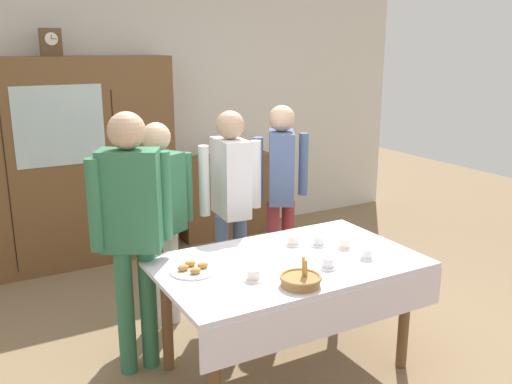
{
  "coord_description": "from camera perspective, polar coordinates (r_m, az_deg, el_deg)",
  "views": [
    {
      "loc": [
        -1.75,
        -2.95,
        2.07
      ],
      "look_at": [
        0.0,
        0.2,
        1.11
      ],
      "focal_mm": 38.94,
      "sensor_mm": 36.0,
      "label": 1
    }
  ],
  "objects": [
    {
      "name": "tea_cup_near_left",
      "position": [
        3.77,
        6.42,
        -5.03
      ],
      "size": [
        0.13,
        0.13,
        0.06
      ],
      "color": "silver",
      "rests_on": "dining_table"
    },
    {
      "name": "pastry_plate",
      "position": [
        3.36,
        -6.47,
        -7.88
      ],
      "size": [
        0.28,
        0.28,
        0.05
      ],
      "color": "white",
      "rests_on": "dining_table"
    },
    {
      "name": "bookshelf_low",
      "position": [
        6.16,
        -3.17,
        -0.33
      ],
      "size": [
        1.04,
        0.35,
        0.89
      ],
      "color": "brown",
      "rests_on": "ground"
    },
    {
      "name": "back_wall",
      "position": [
        5.91,
        -11.74,
        7.65
      ],
      "size": [
        6.4,
        0.1,
        2.7
      ],
      "primitive_type": "cube",
      "color": "silver",
      "rests_on": "ground"
    },
    {
      "name": "person_behind_table_right",
      "position": [
        3.49,
        -12.64,
        -2.7
      ],
      "size": [
        0.52,
        0.35,
        1.69
      ],
      "color": "#33704C",
      "rests_on": "ground"
    },
    {
      "name": "mantel_clock",
      "position": [
        5.37,
        -20.34,
        14.23
      ],
      "size": [
        0.18,
        0.11,
        0.24
      ],
      "color": "brown",
      "rests_on": "wall_cabinet"
    },
    {
      "name": "book_stack",
      "position": [
        6.05,
        -3.23,
        4.12
      ],
      "size": [
        0.18,
        0.21,
        0.08
      ],
      "color": "#99332D",
      "rests_on": "bookshelf_low"
    },
    {
      "name": "dining_table",
      "position": [
        3.52,
        3.48,
        -8.76
      ],
      "size": [
        1.63,
        1.01,
        0.76
      ],
      "color": "brown",
      "rests_on": "ground"
    },
    {
      "name": "person_beside_shelf",
      "position": [
        4.63,
        2.59,
        1.16
      ],
      "size": [
        0.52,
        0.41,
        1.59
      ],
      "color": "#933338",
      "rests_on": "ground"
    },
    {
      "name": "tea_cup_far_right",
      "position": [
        3.75,
        9.09,
        -5.27
      ],
      "size": [
        0.13,
        0.13,
        0.06
      ],
      "color": "white",
      "rests_on": "dining_table"
    },
    {
      "name": "spoon_front_edge",
      "position": [
        4.04,
        7.15,
        -4.07
      ],
      "size": [
        0.12,
        0.02,
        0.01
      ],
      "color": "silver",
      "rests_on": "dining_table"
    },
    {
      "name": "tea_cup_front_edge",
      "position": [
        3.41,
        7.4,
        -7.27
      ],
      "size": [
        0.13,
        0.13,
        0.06
      ],
      "color": "white",
      "rests_on": "dining_table"
    },
    {
      "name": "tea_cup_mid_right",
      "position": [
        3.22,
        -0.28,
        -8.55
      ],
      "size": [
        0.13,
        0.13,
        0.06
      ],
      "color": "white",
      "rests_on": "dining_table"
    },
    {
      "name": "wall_cabinet",
      "position": [
        5.48,
        -19.58,
        2.64
      ],
      "size": [
        2.14,
        0.46,
        1.96
      ],
      "color": "brown",
      "rests_on": "ground"
    },
    {
      "name": "tea_cup_mid_left",
      "position": [
        3.77,
        3.83,
        -5.01
      ],
      "size": [
        0.13,
        0.13,
        0.06
      ],
      "color": "white",
      "rests_on": "dining_table"
    },
    {
      "name": "person_near_right_end",
      "position": [
        4.08,
        -9.91,
        -1.47
      ],
      "size": [
        0.52,
        0.41,
        1.54
      ],
      "color": "silver",
      "rests_on": "ground"
    },
    {
      "name": "person_behind_table_left",
      "position": [
        4.26,
        -2.6,
        -0.06
      ],
      "size": [
        0.52,
        0.38,
        1.6
      ],
      "color": "slate",
      "rests_on": "ground"
    },
    {
      "name": "tea_cup_back_edge",
      "position": [
        3.6,
        11.26,
        -6.28
      ],
      "size": [
        0.13,
        0.13,
        0.06
      ],
      "color": "white",
      "rests_on": "dining_table"
    },
    {
      "name": "bread_basket",
      "position": [
        3.15,
        4.61,
        -8.99
      ],
      "size": [
        0.24,
        0.24,
        0.16
      ],
      "color": "#9E7542",
      "rests_on": "dining_table"
    },
    {
      "name": "ground_plane",
      "position": [
        4.0,
        1.45,
        -16.19
      ],
      "size": [
        12.0,
        12.0,
        0.0
      ],
      "primitive_type": "plane",
      "color": "#846B4C",
      "rests_on": "ground"
    },
    {
      "name": "spoon_near_left",
      "position": [
        3.92,
        11.2,
        -4.82
      ],
      "size": [
        0.12,
        0.02,
        0.01
      ],
      "color": "silver",
      "rests_on": "dining_table"
    }
  ]
}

